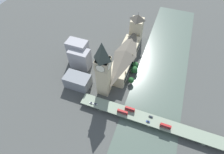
% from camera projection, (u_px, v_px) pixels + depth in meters
% --- Properties ---
extents(ground_plane, '(600.00, 600.00, 0.00)m').
position_uv_depth(ground_plane, '(133.00, 70.00, 242.13)').
color(ground_plane, '#424442').
extents(river_water, '(65.01, 360.00, 0.30)m').
position_uv_depth(river_water, '(160.00, 78.00, 233.72)').
color(river_water, '#47564C').
rests_on(river_water, ground_plane).
extents(parliament_hall, '(22.67, 85.21, 25.74)m').
position_uv_depth(parliament_hall, '(125.00, 57.00, 239.91)').
color(parliament_hall, '#C1B28E').
rests_on(parliament_hall, ground_plane).
extents(clock_tower, '(15.07, 15.07, 78.36)m').
position_uv_depth(clock_tower, '(103.00, 69.00, 188.31)').
color(clock_tower, '#C1B28E').
rests_on(clock_tower, ground_plane).
extents(victoria_tower, '(17.92, 17.92, 49.98)m').
position_uv_depth(victoria_tower, '(136.00, 28.00, 264.63)').
color(victoria_tower, '#C1B28E').
rests_on(victoria_tower, ground_plane).
extents(road_bridge, '(162.01, 14.21, 6.36)m').
position_uv_depth(road_bridge, '(150.00, 120.00, 190.06)').
color(road_bridge, '#5D6A59').
rests_on(road_bridge, ground_plane).
extents(double_decker_bus_lead, '(11.93, 2.47, 4.66)m').
position_uv_depth(double_decker_bus_lead, '(122.00, 112.00, 192.32)').
color(double_decker_bus_lead, red).
rests_on(double_decker_bus_lead, road_bridge).
extents(double_decker_bus_mid, '(11.22, 2.47, 5.06)m').
position_uv_depth(double_decker_bus_mid, '(130.00, 109.00, 194.29)').
color(double_decker_bus_mid, red).
rests_on(double_decker_bus_mid, road_bridge).
extents(double_decker_bus_rear, '(11.40, 2.54, 5.03)m').
position_uv_depth(double_decker_bus_rear, '(166.00, 126.00, 181.85)').
color(double_decker_bus_rear, red).
rests_on(double_decker_bus_rear, road_bridge).
extents(car_northbound_lead, '(4.08, 1.76, 1.45)m').
position_uv_depth(car_northbound_lead, '(148.00, 121.00, 187.15)').
color(car_northbound_lead, navy).
rests_on(car_northbound_lead, road_bridge).
extents(car_northbound_mid, '(4.64, 1.76, 1.38)m').
position_uv_depth(car_northbound_mid, '(151.00, 117.00, 190.66)').
color(car_northbound_mid, black).
rests_on(car_northbound_mid, road_bridge).
extents(car_northbound_tail, '(4.69, 1.93, 1.40)m').
position_uv_depth(car_northbound_tail, '(95.00, 104.00, 200.54)').
color(car_northbound_tail, silver).
rests_on(car_northbound_tail, road_bridge).
extents(car_southbound_lead, '(3.80, 1.81, 1.32)m').
position_uv_depth(car_southbound_lead, '(91.00, 103.00, 201.55)').
color(car_southbound_lead, silver).
rests_on(car_southbound_lead, road_bridge).
extents(city_block_west, '(27.29, 16.82, 33.87)m').
position_uv_depth(city_block_west, '(78.00, 51.00, 241.31)').
color(city_block_west, '#939399').
rests_on(city_block_west, ground_plane).
extents(city_block_center, '(27.02, 16.21, 29.06)m').
position_uv_depth(city_block_center, '(80.00, 59.00, 235.84)').
color(city_block_center, '#939399').
rests_on(city_block_center, ground_plane).
extents(city_block_east, '(31.60, 19.15, 17.02)m').
position_uv_depth(city_block_east, '(78.00, 81.00, 219.61)').
color(city_block_east, slate).
rests_on(city_block_east, ground_plane).
extents(tree_embankment_near, '(9.79, 9.79, 11.75)m').
position_uv_depth(tree_embankment_near, '(135.00, 65.00, 238.82)').
color(tree_embankment_near, brown).
rests_on(tree_embankment_near, ground_plane).
extents(tree_embankment_mid, '(9.79, 9.79, 11.68)m').
position_uv_depth(tree_embankment_mid, '(134.00, 70.00, 233.92)').
color(tree_embankment_mid, brown).
rests_on(tree_embankment_mid, ground_plane).
extents(tree_embankment_far, '(7.59, 7.59, 10.47)m').
position_uv_depth(tree_embankment_far, '(131.00, 80.00, 222.83)').
color(tree_embankment_far, brown).
rests_on(tree_embankment_far, ground_plane).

